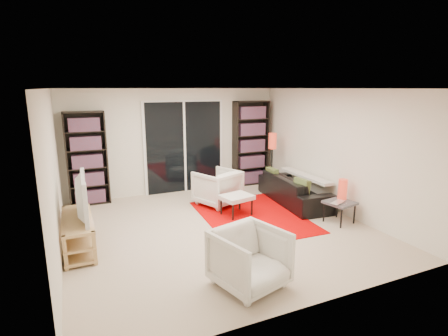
{
  "coord_description": "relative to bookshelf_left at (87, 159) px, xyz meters",
  "views": [
    {
      "loc": [
        -2.26,
        -5.29,
        2.41
      ],
      "look_at": [
        0.25,
        0.3,
        1.0
      ],
      "focal_mm": 28.0,
      "sensor_mm": 36.0,
      "label": 1
    }
  ],
  "objects": [
    {
      "name": "laptop",
      "position": [
        3.99,
        -3.1,
        -0.56
      ],
      "size": [
        0.4,
        0.34,
        0.03
      ],
      "primitive_type": "imported",
      "rotation": [
        0.0,
        0.0,
        0.4
      ],
      "color": "silver",
      "rests_on": "side_table"
    },
    {
      "name": "wall_left",
      "position": [
        -0.55,
        -2.33,
        0.22
      ],
      "size": [
        0.02,
        5.0,
        2.4
      ],
      "primitive_type": "cube",
      "color": "silver",
      "rests_on": "ground"
    },
    {
      "name": "armchair_front",
      "position": [
        1.58,
        -4.18,
        -0.61
      ],
      "size": [
        0.97,
        0.99,
        0.73
      ],
      "primitive_type": "imported",
      "rotation": [
        0.0,
        0.0,
        0.27
      ],
      "color": "silver",
      "rests_on": "floor"
    },
    {
      "name": "side_table",
      "position": [
        4.07,
        -3.0,
        -0.62
      ],
      "size": [
        0.55,
        0.55,
        0.4
      ],
      "color": "#46464B",
      "rests_on": "floor"
    },
    {
      "name": "floor_lamp",
      "position": [
        4.07,
        -0.66,
        0.07
      ],
      "size": [
        0.21,
        0.21,
        1.37
      ],
      "color": "black",
      "rests_on": "floor"
    },
    {
      "name": "wall_front",
      "position": [
        1.95,
        -4.83,
        0.22
      ],
      "size": [
        5.0,
        0.02,
        2.4
      ],
      "primitive_type": "cube",
      "color": "silver",
      "rests_on": "ground"
    },
    {
      "name": "sofa",
      "position": [
        4.0,
        -1.69,
        -0.68
      ],
      "size": [
        0.99,
        2.09,
        0.59
      ],
      "primitive_type": "imported",
      "rotation": [
        0.0,
        0.0,
        1.47
      ],
      "color": "black",
      "rests_on": "floor"
    },
    {
      "name": "rug",
      "position": [
        2.76,
        -2.08,
        -0.97
      ],
      "size": [
        1.91,
        2.51,
        0.01
      ],
      "primitive_type": "cube",
      "rotation": [
        0.0,
        0.0,
        -0.05
      ],
      "color": "#CE0000",
      "rests_on": "floor"
    },
    {
      "name": "tv",
      "position": [
        -0.29,
        -2.2,
        -0.15
      ],
      "size": [
        0.17,
        1.13,
        0.65
      ],
      "primitive_type": "imported",
      "rotation": [
        0.0,
        0.0,
        1.55
      ],
      "color": "black",
      "rests_on": "tv_stand"
    },
    {
      "name": "ceiling",
      "position": [
        1.95,
        -2.33,
        1.42
      ],
      "size": [
        5.0,
        5.0,
        0.02
      ],
      "primitive_type": "cube",
      "color": "white",
      "rests_on": "wall_back"
    },
    {
      "name": "floor",
      "position": [
        1.95,
        -2.33,
        -0.98
      ],
      "size": [
        5.0,
        5.0,
        0.0
      ],
      "primitive_type": "plane",
      "color": "#C7B39B",
      "rests_on": "ground"
    },
    {
      "name": "sliding_door",
      "position": [
        2.15,
        0.13,
        0.07
      ],
      "size": [
        1.92,
        0.08,
        2.16
      ],
      "color": "white",
      "rests_on": "ground"
    },
    {
      "name": "tv_stand",
      "position": [
        -0.31,
        -2.2,
        -0.71
      ],
      "size": [
        0.43,
        1.35,
        0.5
      ],
      "color": "tan",
      "rests_on": "floor"
    },
    {
      "name": "wall_back",
      "position": [
        1.95,
        0.17,
        0.22
      ],
      "size": [
        5.0,
        0.02,
        2.4
      ],
      "primitive_type": "cube",
      "color": "silver",
      "rests_on": "ground"
    },
    {
      "name": "armchair_back",
      "position": [
        2.45,
        -1.14,
        -0.6
      ],
      "size": [
        1.04,
        1.05,
        0.74
      ],
      "primitive_type": "imported",
      "rotation": [
        0.0,
        0.0,
        3.53
      ],
      "color": "silver",
      "rests_on": "floor"
    },
    {
      "name": "wall_right",
      "position": [
        4.45,
        -2.33,
        0.22
      ],
      "size": [
        0.02,
        5.0,
        2.4
      ],
      "primitive_type": "cube",
      "color": "silver",
      "rests_on": "ground"
    },
    {
      "name": "bookshelf_left",
      "position": [
        0.0,
        0.0,
        0.0
      ],
      "size": [
        0.8,
        0.3,
        1.95
      ],
      "color": "black",
      "rests_on": "ground"
    },
    {
      "name": "bookshelf_right",
      "position": [
        3.85,
        -0.0,
        0.07
      ],
      "size": [
        0.9,
        0.3,
        2.1
      ],
      "color": "black",
      "rests_on": "ground"
    },
    {
      "name": "table_lamp",
      "position": [
        4.23,
        -2.87,
        -0.39
      ],
      "size": [
        0.17,
        0.17,
        0.37
      ],
      "primitive_type": "cylinder",
      "color": "red",
      "rests_on": "side_table"
    },
    {
      "name": "ottoman",
      "position": [
        2.53,
        -1.88,
        -0.63
      ],
      "size": [
        0.66,
        0.58,
        0.4
      ],
      "color": "silver",
      "rests_on": "floor"
    }
  ]
}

